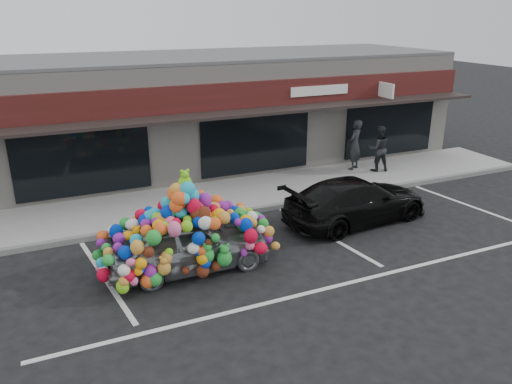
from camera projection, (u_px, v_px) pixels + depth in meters
name	position (u px, v px, depth m)	size (l,w,h in m)	color
ground	(235.00, 256.00, 12.73)	(90.00, 90.00, 0.00)	black
shop_building	(154.00, 114.00, 19.25)	(24.00, 7.20, 4.31)	beige
sidewalk	(189.00, 202.00, 16.14)	(26.00, 3.00, 0.15)	gray
kerb	(204.00, 219.00, 14.85)	(26.00, 0.18, 0.16)	slate
parking_stripe_left	(105.00, 278.00, 11.69)	(0.12, 4.40, 0.01)	silver
parking_stripe_mid	(325.00, 234.00, 13.97)	(0.12, 4.40, 0.01)	silver
parking_stripe_right	(470.00, 206.00, 16.02)	(0.12, 4.40, 0.01)	silver
lane_line	(352.00, 282.00, 11.51)	(14.00, 0.12, 0.01)	silver
toy_car	(188.00, 237.00, 11.88)	(2.86, 4.21, 2.44)	#91949A
black_sedan	(356.00, 200.00, 14.64)	(4.55, 1.85, 1.32)	black
pedestrian_a	(355.00, 145.00, 18.95)	(0.70, 0.46, 1.92)	black
pedestrian_b	(378.00, 149.00, 18.79)	(0.84, 0.66, 1.73)	black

